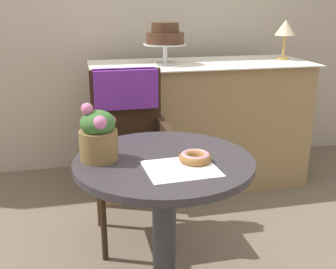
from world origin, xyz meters
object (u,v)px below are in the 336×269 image
cafe_table (164,207)px  table_lamp (285,29)px  tiered_cake_stand (165,37)px  flower_vase (98,135)px  wicker_chair (129,128)px  donut_front (195,157)px

cafe_table → table_lamp: (1.19, 1.33, 0.61)m
tiered_cake_stand → table_lamp: size_ratio=1.05×
flower_vase → cafe_table: bearing=-10.6°
flower_vase → tiered_cake_stand: 1.39m
tiered_cake_stand → flower_vase: bearing=-113.3°
wicker_chair → tiered_cake_stand: size_ratio=3.18×
donut_front → table_lamp: bearing=52.3°
wicker_chair → tiered_cake_stand: bearing=66.8°
flower_vase → table_lamp: size_ratio=0.81×
flower_vase → tiered_cake_stand: size_ratio=0.77×
cafe_table → wicker_chair: (-0.05, 0.71, 0.13)m
cafe_table → flower_vase: size_ratio=3.11×
cafe_table → tiered_cake_stand: size_ratio=2.40×
flower_vase → wicker_chair: bearing=73.2°
flower_vase → tiered_cake_stand: (0.54, 1.25, 0.26)m
donut_front → cafe_table: bearing=149.6°
cafe_table → flower_vase: 0.40m
cafe_table → wicker_chair: wicker_chair is taller
flower_vase → tiered_cake_stand: bearing=66.7°
cafe_table → donut_front: donut_front is taller
donut_front → table_lamp: (1.08, 1.39, 0.37)m
tiered_cake_stand → table_lamp: bearing=1.9°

